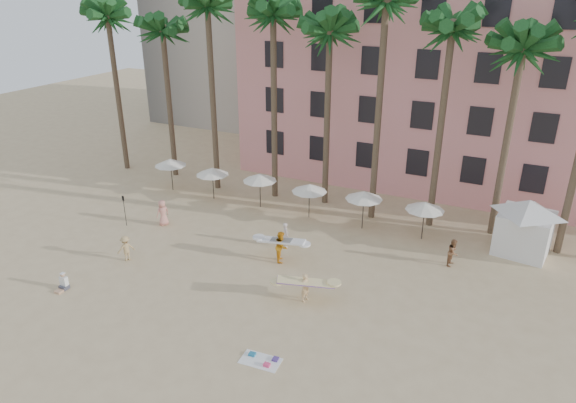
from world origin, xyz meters
The scene contains 11 objects.
ground centered at (0.00, 0.00, 0.00)m, with size 120.00×120.00×0.00m, color #D1B789.
pink_hotel centered at (7.00, 26.00, 8.00)m, with size 35.00×14.00×16.00m, color pink.
palm_row centered at (0.51, 15.00, 12.97)m, with size 44.40×5.40×16.30m.
umbrella_row centered at (-3.00, 12.50, 2.33)m, with size 22.50×2.70×2.73m.
cabana centered at (12.93, 13.54, 2.07)m, with size 5.10×5.10×3.50m.
beach_towel centered at (3.17, -2.29, 0.03)m, with size 1.86×1.12×0.14m.
carrier_yellow centered at (3.00, 2.85, 0.93)m, with size 3.02×1.87×1.61m.
carrier_white centered at (-0.01, 6.07, 1.02)m, with size 2.94×1.16×1.93m.
beachgoers centered at (-2.99, 6.38, 0.85)m, with size 19.72×8.99×1.82m.
paddle centered at (-11.78, 5.74, 1.41)m, with size 0.18×0.04×2.23m.
seated_man centered at (-9.35, -1.91, 0.34)m, with size 0.43×0.75×0.98m.
Camera 1 is at (12.09, -18.12, 15.54)m, focal length 32.00 mm.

